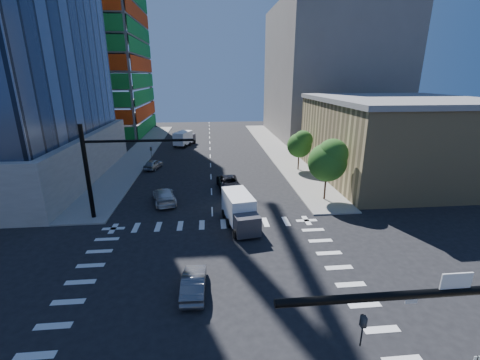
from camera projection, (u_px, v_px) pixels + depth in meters
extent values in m
plane|color=black|center=(215.00, 283.00, 21.43)|extent=(160.00, 160.00, 0.00)
cube|color=silver|center=(215.00, 283.00, 21.43)|extent=(20.00, 20.00, 0.01)
cube|color=gray|center=(277.00, 149.00, 60.42)|extent=(5.00, 60.00, 0.15)
cube|color=gray|center=(141.00, 152.00, 58.13)|extent=(5.00, 60.00, 0.15)
cube|color=#188530|center=(139.00, 23.00, 71.21)|extent=(0.12, 24.00, 49.00)
cube|color=red|center=(54.00, 11.00, 58.12)|extent=(24.00, 0.12, 49.00)
cube|color=tan|center=(397.00, 140.00, 43.00)|extent=(20.00, 22.00, 10.00)
cube|color=slate|center=(403.00, 100.00, 41.37)|extent=(20.50, 22.50, 0.60)
cube|color=slate|center=(329.00, 72.00, 71.65)|extent=(24.00, 30.00, 28.00)
cylinder|color=black|center=(454.00, 292.00, 8.81)|extent=(10.00, 0.24, 0.24)
imported|color=black|center=(362.00, 331.00, 8.92)|extent=(0.16, 0.20, 1.00)
cube|color=white|center=(456.00, 281.00, 8.70)|extent=(0.90, 0.04, 0.50)
cylinder|color=black|center=(87.00, 173.00, 29.83)|extent=(0.40, 0.40, 9.00)
cylinder|color=black|center=(139.00, 141.00, 29.39)|extent=(10.00, 0.24, 0.24)
imported|color=black|center=(151.00, 152.00, 29.82)|extent=(0.16, 0.20, 1.00)
cylinder|color=#382316|center=(325.00, 189.00, 35.43)|extent=(0.20, 0.20, 2.27)
sphere|color=#134914|center=(327.00, 162.00, 34.48)|extent=(4.16, 4.16, 4.16)
sphere|color=#3D7125|center=(333.00, 154.00, 33.93)|extent=(3.25, 3.25, 3.25)
cylinder|color=#382316|center=(298.00, 163.00, 46.87)|extent=(0.20, 0.20, 1.92)
sphere|color=#134914|center=(299.00, 145.00, 46.07)|extent=(3.52, 3.52, 3.52)
sphere|color=#3D7125|center=(303.00, 140.00, 45.57)|extent=(2.75, 2.75, 2.75)
cube|color=silver|center=(477.00, 360.00, 13.27)|extent=(0.30, 0.03, 0.40)
imported|color=black|center=(229.00, 183.00, 39.08)|extent=(3.03, 5.71, 1.53)
imported|color=silver|center=(164.00, 196.00, 34.95)|extent=(3.36, 5.71, 1.55)
imported|color=#9CA0A4|center=(153.00, 164.00, 47.75)|extent=(2.70, 4.47, 1.42)
imported|color=#54555A|center=(194.00, 283.00, 20.37)|extent=(1.56, 4.18, 1.36)
cube|color=white|center=(241.00, 209.00, 29.00)|extent=(2.91, 4.85, 2.37)
cube|color=#39383F|center=(241.00, 215.00, 29.18)|extent=(2.34, 1.96, 1.73)
cube|color=white|center=(185.00, 137.00, 63.49)|extent=(3.67, 5.00, 2.35)
cube|color=#39383F|center=(185.00, 140.00, 63.67)|extent=(2.53, 2.27, 1.72)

